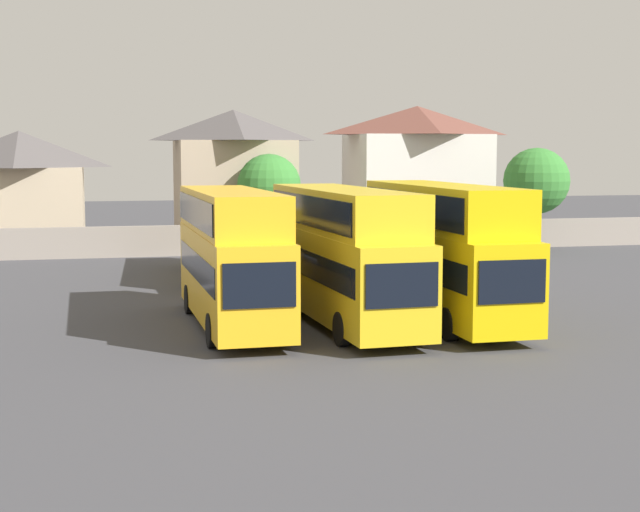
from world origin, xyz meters
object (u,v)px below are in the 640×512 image
object	(u,v)px
bus_2	(344,248)
bus_3	(443,245)
bus_5	(309,236)
tree_behind_wall	(536,181)
house_terrace_right	(417,172)
house_terrace_left	(20,188)
bus_1	(231,251)
house_terrace_centre	(234,176)
tree_left_of_lot	(269,186)
bus_4	(219,236)

from	to	relation	value
bus_2	bus_3	size ratio (longest dim) A/B	1.01
bus_5	tree_behind_wall	distance (m)	18.18
bus_3	house_terrace_right	distance (m)	32.11
bus_5	house_terrace_left	size ratio (longest dim) A/B	1.28
bus_1	house_terrace_centre	distance (m)	30.70
house_terrace_right	tree_left_of_lot	size ratio (longest dim) A/B	1.59
bus_2	house_terrace_right	distance (m)	33.34
house_terrace_centre	tree_left_of_lot	bearing A→B (deg)	-70.39
bus_2	bus_4	xyz separation A→B (m)	(-2.76, 13.89, -0.70)
bus_5	bus_3	bearing A→B (deg)	3.87
tree_behind_wall	bus_2	bearing A→B (deg)	-129.43
bus_5	tree_behind_wall	bearing A→B (deg)	112.26
house_terrace_centre	tree_behind_wall	xyz separation A→B (m)	(17.55, -8.97, -0.23)
bus_3	tree_left_of_lot	xyz separation A→B (m)	(-1.75, 26.31, 1.17)
bus_5	tree_left_of_lot	size ratio (longest dim) A/B	1.76
house_terrace_left	tree_left_of_lot	size ratio (longest dim) A/B	1.37
bus_1	bus_2	size ratio (longest dim) A/B	0.92
tree_left_of_lot	tree_behind_wall	distance (m)	16.59
bus_2	house_terrace_left	world-z (taller)	house_terrace_left
tree_left_of_lot	house_terrace_left	bearing A→B (deg)	162.29
bus_5	house_terrace_centre	size ratio (longest dim) A/B	1.19
bus_1	tree_behind_wall	size ratio (longest dim) A/B	1.66
bus_1	house_terrace_left	distance (m)	32.18
bus_3	bus_4	size ratio (longest dim) A/B	0.98
house_terrace_centre	house_terrace_right	bearing A→B (deg)	-0.63
bus_3	house_terrace_centre	bearing A→B (deg)	-174.75
bus_5	house_terrace_right	xyz separation A→B (m)	(11.37, 16.83, 2.78)
tree_behind_wall	house_terrace_centre	bearing A→B (deg)	152.94
bus_4	house_terrace_centre	world-z (taller)	house_terrace_centre
bus_1	house_terrace_right	distance (m)	34.75
bus_4	house_terrace_right	size ratio (longest dim) A/B	1.21
house_terrace_right	tree_left_of_lot	world-z (taller)	house_terrace_right
bus_5	tree_behind_wall	xyz separation A→B (m)	(16.14, 8.00, 2.37)
bus_3	bus_5	bearing A→B (deg)	-172.97
bus_1	bus_5	xyz separation A→B (m)	(5.69, 13.37, -0.78)
bus_5	tree_left_of_lot	xyz separation A→B (m)	(0.18, 12.50, 2.03)
bus_1	tree_behind_wall	bearing A→B (deg)	133.32
house_terrace_centre	tree_behind_wall	size ratio (longest dim) A/B	1.40
bus_1	house_terrace_right	world-z (taller)	house_terrace_right
house_terrace_left	bus_2	bearing A→B (deg)	-66.79
bus_1	house_terrace_right	xyz separation A→B (m)	(17.07, 30.20, 2.01)
bus_4	house_terrace_right	distance (m)	23.20
bus_1	bus_4	world-z (taller)	bus_1
bus_4	bus_5	distance (m)	4.51
bus_4	tree_behind_wall	world-z (taller)	tree_behind_wall
house_terrace_centre	tree_behind_wall	distance (m)	19.71
bus_1	bus_3	size ratio (longest dim) A/B	0.93
bus_4	tree_behind_wall	xyz separation A→B (m)	(20.66, 7.87, 2.27)
bus_3	bus_4	world-z (taller)	bus_3
bus_5	house_terrace_left	distance (m)	23.11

